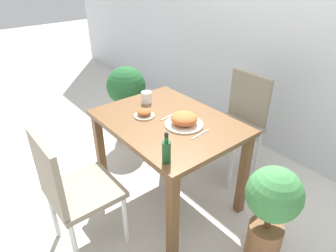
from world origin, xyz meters
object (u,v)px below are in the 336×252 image
(chair_far, at_px, (239,119))
(potted_plant_right, at_px, (271,207))
(drink_cup, at_px, (147,97))
(sauce_bottle, at_px, (166,151))
(food_plate, at_px, (184,120))
(chair_near, at_px, (71,188))
(side_plate, at_px, (144,113))
(potted_plant_left, at_px, (127,97))

(chair_far, distance_m, potted_plant_right, 1.00)
(drink_cup, height_order, potted_plant_right, drink_cup)
(chair_far, distance_m, sauce_bottle, 1.16)
(drink_cup, relative_size, sauce_bottle, 0.46)
(food_plate, relative_size, potted_plant_right, 0.38)
(chair_near, relative_size, sauce_bottle, 4.57)
(food_plate, height_order, sauce_bottle, sauce_bottle)
(chair_near, xyz_separation_m, side_plate, (-0.15, 0.67, 0.24))
(chair_near, xyz_separation_m, sauce_bottle, (0.39, 0.45, 0.29))
(chair_far, bearing_deg, side_plate, -104.33)
(side_plate, bearing_deg, sauce_bottle, -22.38)
(drink_cup, bearing_deg, potted_plant_left, 162.55)
(side_plate, distance_m, sauce_bottle, 0.59)
(side_plate, bearing_deg, drink_cup, 140.39)
(side_plate, bearing_deg, food_plate, 26.92)
(side_plate, xyz_separation_m, sauce_bottle, (0.54, -0.22, 0.05))
(drink_cup, distance_m, potted_plant_right, 1.23)
(chair_far, bearing_deg, sauce_bottle, -73.22)
(chair_far, xyz_separation_m, side_plate, (-0.22, -0.85, 0.24))
(food_plate, bearing_deg, drink_cup, 178.46)
(food_plate, xyz_separation_m, drink_cup, (-0.47, 0.01, 0.00))
(chair_far, bearing_deg, potted_plant_left, -155.45)
(chair_far, distance_m, side_plate, 0.91)
(food_plate, distance_m, potted_plant_left, 1.19)
(side_plate, bearing_deg, potted_plant_right, 13.08)
(chair_far, height_order, drink_cup, chair_far)
(food_plate, xyz_separation_m, potted_plant_left, (-1.14, 0.22, -0.28))
(chair_far, xyz_separation_m, sauce_bottle, (0.33, -1.08, 0.29))
(drink_cup, distance_m, potted_plant_left, 0.75)
(chair_far, xyz_separation_m, potted_plant_right, (0.78, -0.62, -0.08))
(drink_cup, relative_size, potted_plant_left, 0.11)
(chair_near, relative_size, chair_far, 1.00)
(chair_near, distance_m, sauce_bottle, 0.66)
(chair_near, relative_size, potted_plant_right, 1.27)
(food_plate, distance_m, drink_cup, 0.47)
(drink_cup, bearing_deg, side_plate, -39.61)
(side_plate, height_order, sauce_bottle, sauce_bottle)
(side_plate, relative_size, drink_cup, 1.67)
(potted_plant_right, bearing_deg, chair_near, -133.09)
(side_plate, xyz_separation_m, drink_cup, (-0.19, 0.16, 0.02))
(potted_plant_right, bearing_deg, potted_plant_left, 175.86)
(food_plate, bearing_deg, potted_plant_right, 7.04)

